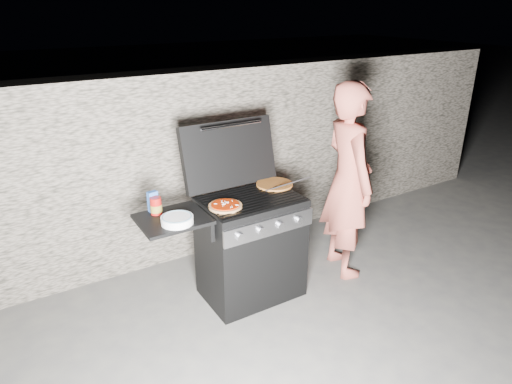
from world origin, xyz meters
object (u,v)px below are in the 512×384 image
gas_grill (225,255)px  pizza_topped (225,205)px  sauce_jar (156,206)px  person (348,181)px

gas_grill → pizza_topped: 0.47m
gas_grill → sauce_jar: sauce_jar is taller
gas_grill → person: (1.21, -0.09, 0.43)m
gas_grill → person: bearing=-4.1°
sauce_jar → person: 1.72m
person → gas_grill: bearing=100.2°
sauce_jar → person: (1.70, -0.21, -0.08)m
pizza_topped → sauce_jar: size_ratio=1.98×
gas_grill → person: 1.29m
pizza_topped → person: 1.22m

